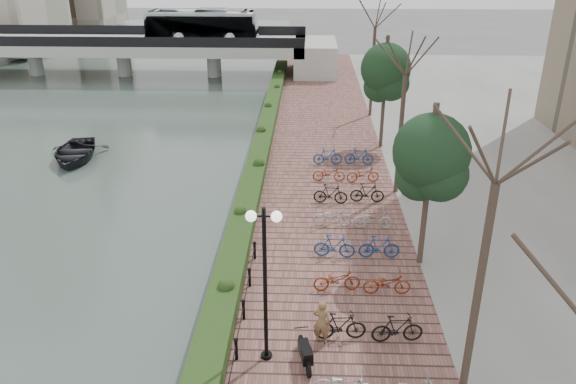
# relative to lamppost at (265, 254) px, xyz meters

# --- Properties ---
(river_water) EXTENTS (30.00, 130.00, 0.02)m
(river_water) POSITION_rel_lamppost_xyz_m (-17.30, 21.86, -4.13)
(river_water) COLOR #43544A
(river_water) RESTS_ON ground
(promenade) EXTENTS (8.00, 75.00, 0.50)m
(promenade) POSITION_rel_lamppost_xyz_m (1.70, 14.36, -3.89)
(promenade) COLOR brown
(promenade) RESTS_ON ground
(hedge) EXTENTS (1.10, 56.00, 0.60)m
(hedge) POSITION_rel_lamppost_xyz_m (-1.70, 16.86, -3.34)
(hedge) COLOR #1C3714
(hedge) RESTS_ON promenade
(chain_fence) EXTENTS (0.10, 14.10, 0.70)m
(chain_fence) POSITION_rel_lamppost_xyz_m (-0.90, -1.14, -3.29)
(chain_fence) COLOR black
(chain_fence) RESTS_ON promenade
(lamppost) EXTENTS (1.02, 0.32, 5.08)m
(lamppost) POSITION_rel_lamppost_xyz_m (0.00, 0.00, 0.00)
(lamppost) COLOR black
(lamppost) RESTS_ON promenade
(motorcycle) EXTENTS (0.72, 1.48, 0.89)m
(motorcycle) POSITION_rel_lamppost_xyz_m (1.18, -0.23, -3.20)
(motorcycle) COLOR black
(motorcycle) RESTS_ON promenade
(pedestrian) EXTENTS (0.65, 0.53, 1.56)m
(pedestrian) POSITION_rel_lamppost_xyz_m (1.70, 0.78, -2.86)
(pedestrian) COLOR brown
(pedestrian) RESTS_ON promenade
(bicycle_parking) EXTENTS (2.40, 19.89, 1.00)m
(bicycle_parking) POSITION_rel_lamppost_xyz_m (3.20, 7.39, -3.17)
(bicycle_parking) COLOR #ADAEB2
(bicycle_parking) RESTS_ON promenade
(street_trees) EXTENTS (3.20, 37.12, 6.80)m
(street_trees) POSITION_rel_lamppost_xyz_m (5.70, 9.54, -0.46)
(street_trees) COLOR #362A20
(street_trees) RESTS_ON promenade
(bridge) EXTENTS (36.00, 10.77, 6.50)m
(bridge) POSITION_rel_lamppost_xyz_m (-15.65, 41.86, -0.77)
(bridge) COLOR #B0B0AB
(bridge) RESTS_ON ground
(boat) EXTENTS (4.24, 5.43, 1.03)m
(boat) POSITION_rel_lamppost_xyz_m (-13.07, 17.96, -3.61)
(boat) COLOR black
(boat) RESTS_ON river_water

